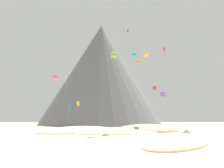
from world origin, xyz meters
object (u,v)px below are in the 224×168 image
Objects in this scene: bush_far_left at (106,135)px; kite_lime_mid at (114,55)px; bush_ridge_crest at (52,131)px; bush_mid_center at (186,131)px; kite_gold_high at (146,54)px; kite_orange_high at (138,62)px; kite_indigo_high at (128,31)px; kite_rainbow_mid at (55,77)px; kite_white_mid at (66,79)px; rock_massif at (102,79)px; kite_cyan_high at (134,55)px; bush_low_patch at (192,139)px; kite_red_mid at (155,88)px; kite_magenta_mid at (164,51)px; kite_yellow_low at (78,104)px; kite_pink_high at (117,32)px; kite_teal_low at (69,107)px; bush_scatter_east at (89,131)px; kite_violet_low at (163,94)px.

bush_far_left is 22.91m from kite_lime_mid.
bush_ridge_crest reaches higher than bush_mid_center.
kite_gold_high is 3.75× the size of kite_orange_high.
kite_indigo_high is 28.98m from kite_orange_high.
kite_white_mid is at bearing 141.92° from kite_rainbow_mid.
rock_massif is at bearing 151.40° from kite_gold_high.
kite_white_mid is at bearing 87.28° from kite_lime_mid.
kite_cyan_high reaches higher than bush_ridge_crest.
bush_low_patch is 49.39m from kite_red_mid.
bush_far_left is at bearing -90.73° from rock_massif.
kite_yellow_low is at bearing 18.54° from kite_magenta_mid.
kite_pink_high is (-17.74, 5.15, 29.47)m from bush_mid_center.
kite_teal_low is 1.41× the size of kite_magenta_mid.
kite_yellow_low is at bearing 83.47° from bush_ridge_crest.
kite_cyan_high reaches higher than bush_low_patch.
bush_scatter_east is at bearing 170.51° from bush_mid_center.
kite_cyan_high is at bearing -161.30° from kite_indigo_high.
rock_massif is at bearing -172.15° from kite_yellow_low.
kite_orange_high is 42.05m from kite_rainbow_mid.
kite_red_mid is at bearing 33.73° from bush_ridge_crest.
kite_red_mid is at bearing 80.39° from kite_rainbow_mid.
kite_orange_high reaches higher than bush_low_patch.
kite_red_mid is (7.54, 46.19, 15.80)m from bush_low_patch.
bush_low_patch is 20.18m from bush_mid_center.
bush_scatter_east is 0.02× the size of rock_massif.
kite_pink_high is 1.86× the size of kite_lime_mid.
kite_lime_mid is 36.29m from kite_orange_high.
kite_red_mid is 0.35× the size of kite_yellow_low.
kite_orange_high reaches higher than bush_mid_center.
kite_gold_high is (1.24, 34.41, 26.29)m from bush_low_patch.
kite_yellow_low is (-10.33, 43.33, 9.95)m from bush_far_left.
bush_ridge_crest is 0.60× the size of bush_mid_center.
bush_low_patch is at bearing -142.15° from kite_pink_high.
kite_orange_high is (-7.09, 11.83, 15.96)m from kite_violet_low.
kite_lime_mid is at bearing -163.21° from kite_cyan_high.
kite_magenta_mid is (14.54, -0.16, -5.57)m from kite_pink_high.
kite_white_mid is (-10.36, 22.47, 18.95)m from bush_scatter_east.
kite_teal_low is (-9.71, 30.89, 8.34)m from bush_scatter_east.
kite_gold_high is 0.93× the size of kite_teal_low.
bush_low_patch is 0.91× the size of bush_scatter_east.
kite_yellow_low reaches higher than bush_ridge_crest.
kite_violet_low is (15.81, 15.73, -18.14)m from kite_indigo_high.
bush_mid_center is 24.62m from kite_magenta_mid.
kite_white_mid reaches higher than kite_yellow_low.
kite_cyan_high is 30.48m from kite_white_mid.
kite_cyan_high is 3.01× the size of kite_lime_mid.
bush_low_patch is 43.64m from kite_violet_low.
kite_yellow_low is (-6.12, 31.33, 9.84)m from bush_scatter_east.
kite_red_mid is 32.95m from kite_lime_mid.
kite_cyan_high is 1.23× the size of kite_violet_low.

